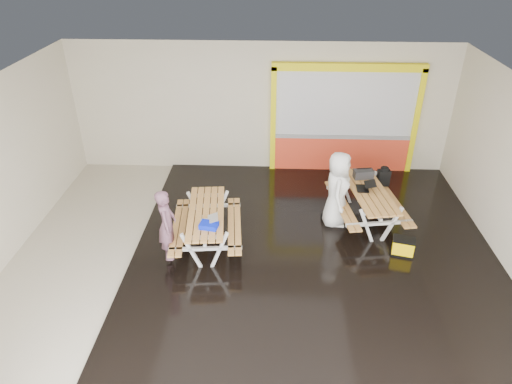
{
  "coord_description": "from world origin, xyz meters",
  "views": [
    {
      "loc": [
        0.36,
        -7.6,
        5.95
      ],
      "look_at": [
        0.0,
        0.9,
        1.0
      ],
      "focal_mm": 32.23,
      "sensor_mm": 36.0,
      "label": 1
    }
  ],
  "objects_px": {
    "laptop_right": "(365,187)",
    "backpack": "(383,177)",
    "person_left": "(167,225)",
    "laptop_left": "(209,221)",
    "fluke_bag": "(403,247)",
    "toolbox": "(363,174)",
    "dark_case": "(333,217)",
    "picnic_table_right": "(368,198)",
    "person_right": "(337,190)",
    "blue_pouch": "(209,225)",
    "picnic_table_left": "(207,220)"
  },
  "relations": [
    {
      "from": "laptop_right",
      "to": "backpack",
      "type": "xyz_separation_m",
      "value": [
        0.57,
        0.75,
        -0.13
      ]
    },
    {
      "from": "person_left",
      "to": "laptop_right",
      "type": "xyz_separation_m",
      "value": [
        4.12,
        1.62,
        0.03
      ]
    },
    {
      "from": "laptop_left",
      "to": "fluke_bag",
      "type": "distance_m",
      "value": 4.02
    },
    {
      "from": "toolbox",
      "to": "dark_case",
      "type": "height_order",
      "value": "toolbox"
    },
    {
      "from": "picnic_table_right",
      "to": "person_right",
      "type": "relative_size",
      "value": 1.3
    },
    {
      "from": "picnic_table_right",
      "to": "laptop_right",
      "type": "distance_m",
      "value": 0.27
    },
    {
      "from": "picnic_table_right",
      "to": "toolbox",
      "type": "distance_m",
      "value": 0.65
    },
    {
      "from": "picnic_table_right",
      "to": "blue_pouch",
      "type": "height_order",
      "value": "blue_pouch"
    },
    {
      "from": "picnic_table_right",
      "to": "laptop_left",
      "type": "xyz_separation_m",
      "value": [
        -3.4,
        -1.44,
        0.23
      ]
    },
    {
      "from": "laptop_right",
      "to": "fluke_bag",
      "type": "bearing_deg",
      "value": -63.67
    },
    {
      "from": "person_right",
      "to": "blue_pouch",
      "type": "relative_size",
      "value": 5.17
    },
    {
      "from": "laptop_left",
      "to": "backpack",
      "type": "distance_m",
      "value": 4.48
    },
    {
      "from": "laptop_right",
      "to": "dark_case",
      "type": "relative_size",
      "value": 0.96
    },
    {
      "from": "person_left",
      "to": "laptop_left",
      "type": "relative_size",
      "value": 3.86
    },
    {
      "from": "laptop_left",
      "to": "backpack",
      "type": "height_order",
      "value": "backpack"
    },
    {
      "from": "blue_pouch",
      "to": "toolbox",
      "type": "relative_size",
      "value": 0.73
    },
    {
      "from": "person_left",
      "to": "blue_pouch",
      "type": "height_order",
      "value": "person_left"
    },
    {
      "from": "laptop_right",
      "to": "toolbox",
      "type": "bearing_deg",
      "value": 85.88
    },
    {
      "from": "picnic_table_left",
      "to": "person_right",
      "type": "xyz_separation_m",
      "value": [
        2.8,
        0.93,
        0.25
      ]
    },
    {
      "from": "blue_pouch",
      "to": "dark_case",
      "type": "xyz_separation_m",
      "value": [
        2.62,
        1.53,
        -0.75
      ]
    },
    {
      "from": "blue_pouch",
      "to": "laptop_right",
      "type": "bearing_deg",
      "value": 26.31
    },
    {
      "from": "picnic_table_left",
      "to": "person_right",
      "type": "height_order",
      "value": "person_right"
    },
    {
      "from": "person_right",
      "to": "laptop_right",
      "type": "height_order",
      "value": "person_right"
    },
    {
      "from": "person_right",
      "to": "fluke_bag",
      "type": "height_order",
      "value": "person_right"
    },
    {
      "from": "picnic_table_left",
      "to": "laptop_right",
      "type": "xyz_separation_m",
      "value": [
        3.43,
        1.07,
        0.27
      ]
    },
    {
      "from": "picnic_table_left",
      "to": "blue_pouch",
      "type": "xyz_separation_m",
      "value": [
        0.14,
        -0.56,
        0.25
      ]
    },
    {
      "from": "laptop_right",
      "to": "person_right",
      "type": "bearing_deg",
      "value": -167.7
    },
    {
      "from": "person_right",
      "to": "dark_case",
      "type": "distance_m",
      "value": 0.76
    },
    {
      "from": "picnic_table_left",
      "to": "dark_case",
      "type": "distance_m",
      "value": 2.97
    },
    {
      "from": "picnic_table_right",
      "to": "backpack",
      "type": "xyz_separation_m",
      "value": [
        0.48,
        0.79,
        0.13
      ]
    },
    {
      "from": "picnic_table_left",
      "to": "backpack",
      "type": "relative_size",
      "value": 4.68
    },
    {
      "from": "laptop_right",
      "to": "picnic_table_left",
      "type": "bearing_deg",
      "value": -162.72
    },
    {
      "from": "person_right",
      "to": "laptop_left",
      "type": "relative_size",
      "value": 4.58
    },
    {
      "from": "person_right",
      "to": "backpack",
      "type": "xyz_separation_m",
      "value": [
        1.2,
        0.89,
        -0.11
      ]
    },
    {
      "from": "backpack",
      "to": "fluke_bag",
      "type": "relative_size",
      "value": 0.95
    },
    {
      "from": "person_left",
      "to": "laptop_left",
      "type": "bearing_deg",
      "value": -87.49
    },
    {
      "from": "person_left",
      "to": "dark_case",
      "type": "distance_m",
      "value": 3.84
    },
    {
      "from": "person_right",
      "to": "toolbox",
      "type": "relative_size",
      "value": 3.77
    },
    {
      "from": "laptop_left",
      "to": "backpack",
      "type": "xyz_separation_m",
      "value": [
        3.88,
        2.23,
        -0.11
      ]
    },
    {
      "from": "picnic_table_left",
      "to": "laptop_left",
      "type": "xyz_separation_m",
      "value": [
        0.11,
        -0.42,
        0.24
      ]
    },
    {
      "from": "picnic_table_left",
      "to": "laptop_right",
      "type": "distance_m",
      "value": 3.6
    },
    {
      "from": "picnic_table_left",
      "to": "person_left",
      "type": "bearing_deg",
      "value": -141.58
    },
    {
      "from": "toolbox",
      "to": "backpack",
      "type": "relative_size",
      "value": 1.0
    },
    {
      "from": "laptop_left",
      "to": "picnic_table_right",
      "type": "bearing_deg",
      "value": 22.98
    },
    {
      "from": "person_right",
      "to": "backpack",
      "type": "relative_size",
      "value": 3.78
    },
    {
      "from": "toolbox",
      "to": "laptop_left",
      "type": "bearing_deg",
      "value": -149.0
    },
    {
      "from": "person_left",
      "to": "dark_case",
      "type": "relative_size",
      "value": 3.41
    },
    {
      "from": "fluke_bag",
      "to": "picnic_table_right",
      "type": "bearing_deg",
      "value": 113.99
    },
    {
      "from": "person_right",
      "to": "fluke_bag",
      "type": "xyz_separation_m",
      "value": [
        1.27,
        -1.16,
        -0.66
      ]
    },
    {
      "from": "backpack",
      "to": "blue_pouch",
      "type": "bearing_deg",
      "value": -148.38
    }
  ]
}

